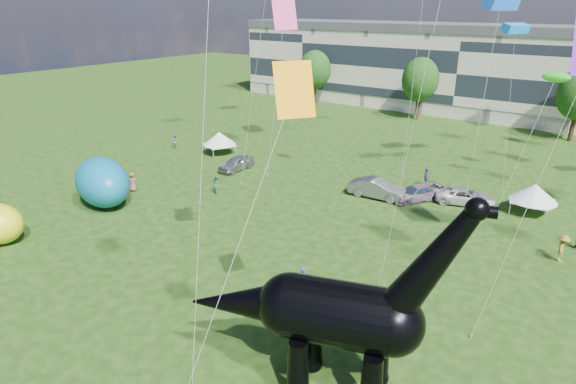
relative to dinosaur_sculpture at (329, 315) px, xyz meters
The scene contains 13 objects.
ground 6.69m from the dinosaur_sculpture, behind, with size 220.00×220.00×0.00m, color #16330C.
terrace_row 63.40m from the dinosaur_sculpture, 102.29° to the left, with size 78.00×11.00×12.00m, color beige.
tree_far_left 63.76m from the dinosaur_sculpture, 123.85° to the left, with size 5.20×5.20×9.44m.
tree_mid_left 55.78m from the dinosaur_sculpture, 108.29° to the left, with size 5.20×5.20×9.44m.
dinosaur_sculpture is the anchor object (origin of this frame).
car_silver 30.90m from the dinosaur_sculpture, 139.40° to the left, with size 1.71×4.24×1.45m, color #B3B2B7.
car_grey 23.45m from the dinosaur_sculpture, 110.89° to the left, with size 1.76×5.05×1.67m, color slate.
car_white 25.12m from the dinosaur_sculpture, 93.89° to the left, with size 2.23×4.83×1.34m, color silver.
car_dark 23.92m from the dinosaur_sculpture, 103.10° to the left, with size 1.86×4.57×1.33m, color #595960.
gazebo_near 26.33m from the dinosaur_sculpture, 82.79° to the left, with size 3.67×3.67×2.53m.
gazebo_left 36.93m from the dinosaur_sculpture, 141.07° to the left, with size 4.79×4.79×2.53m.
inflatable_teal 27.12m from the dinosaur_sculpture, 165.82° to the left, with size 6.55×4.10×4.10m, color #0C6C9A.
visitors 15.86m from the dinosaur_sculpture, 114.12° to the left, with size 54.17×38.63×1.89m.
Camera 1 is at (14.05, -14.44, 15.95)m, focal length 30.00 mm.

